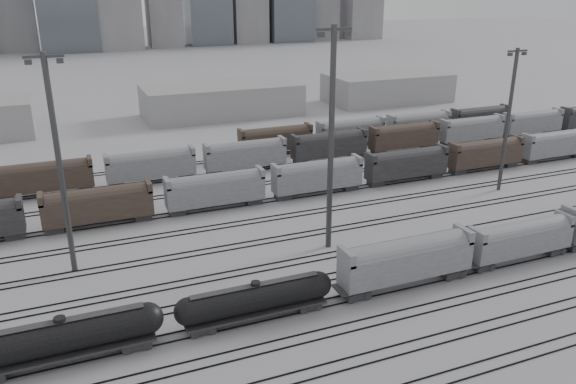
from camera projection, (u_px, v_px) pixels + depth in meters
name	position (u px, v px, depth m)	size (l,w,h in m)	color
ground	(375.00, 298.00, 61.18)	(900.00, 900.00, 0.00)	#ADADB2
tracks	(309.00, 235.00, 76.35)	(220.00, 71.50, 0.16)	black
tank_car_a	(62.00, 338.00, 49.94)	(17.98, 3.00, 4.44)	black
tank_car_b	(256.00, 299.00, 56.49)	(16.62, 2.77, 4.11)	black
hopper_car_a	(406.00, 258.00, 62.41)	(15.94, 3.17, 5.70)	black
hopper_car_b	(521.00, 238.00, 68.39)	(14.25, 2.83, 5.10)	black
light_mast_b	(59.00, 162.00, 62.37)	(4.10, 0.66, 25.60)	#3A3A3D
light_mast_c	(331.00, 136.00, 68.18)	(4.47, 0.71, 27.92)	#3A3A3D
light_mast_d	(508.00, 118.00, 89.42)	(3.69, 0.59, 23.09)	#3A3A3D
bg_string_near	(317.00, 178.00, 90.85)	(151.00, 3.00, 5.60)	gray
bg_string_mid	(329.00, 147.00, 108.29)	(151.00, 3.00, 5.60)	black
bg_string_far	(385.00, 129.00, 121.46)	(66.00, 3.00, 5.60)	#49392E
warehouse_mid	(222.00, 100.00, 145.85)	(40.00, 18.00, 8.00)	#9F9FA1
warehouse_right	(387.00, 88.00, 163.62)	(35.00, 18.00, 8.00)	#9F9FA1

